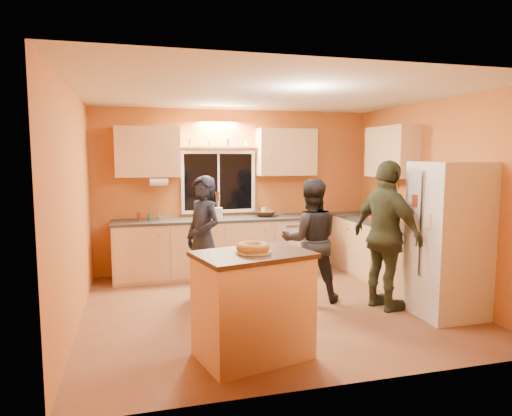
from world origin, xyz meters
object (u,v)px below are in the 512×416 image
object	(u,v)px
person_right	(387,236)
person_center	(310,241)
island	(253,304)
refrigerator	(449,240)
person_left	(203,239)

from	to	relation	value
person_right	person_center	bearing A→B (deg)	41.31
person_center	person_right	world-z (taller)	person_right
island	refrigerator	bearing A→B (deg)	-2.79
person_left	person_center	size ratio (longest dim) A/B	1.03
refrigerator	person_right	size ratio (longest dim) A/B	0.99
refrigerator	person_center	size ratio (longest dim) A/B	1.14
person_center	person_right	distance (m)	0.95
island	person_left	distance (m)	1.84
person_left	island	bearing A→B (deg)	-21.77
refrigerator	person_left	distance (m)	2.97
island	person_left	bearing A→B (deg)	81.92
refrigerator	person_left	bearing A→B (deg)	153.68
refrigerator	person_center	bearing A→B (deg)	144.95
refrigerator	island	xyz separation A→B (m)	(-2.47, -0.49, -0.40)
person_left	person_center	world-z (taller)	person_left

